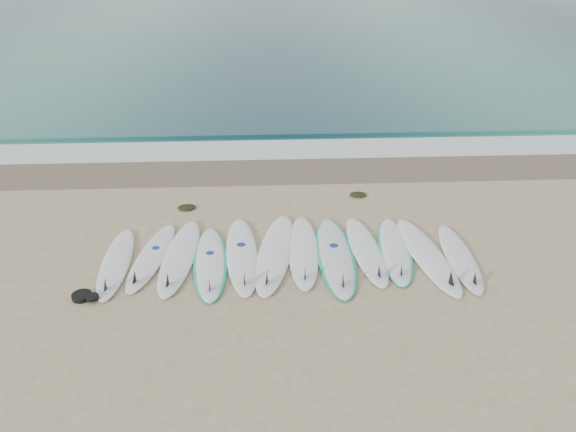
{
  "coord_description": "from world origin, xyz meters",
  "views": [
    {
      "loc": [
        -0.47,
        -8.67,
        5.33
      ],
      "look_at": [
        0.01,
        0.87,
        0.4
      ],
      "focal_mm": 35.0,
      "sensor_mm": 36.0,
      "label": 1
    }
  ],
  "objects_px": {
    "surfboard_6": "(303,252)",
    "leash_coil": "(84,296)",
    "surfboard_0": "(115,264)",
    "surfboard_11": "(461,258)"
  },
  "relations": [
    {
      "from": "surfboard_11",
      "to": "surfboard_0",
      "type": "bearing_deg",
      "value": -178.31
    },
    {
      "from": "surfboard_0",
      "to": "surfboard_11",
      "type": "xyz_separation_m",
      "value": [
        6.13,
        -0.12,
        -0.0
      ]
    },
    {
      "from": "surfboard_11",
      "to": "leash_coil",
      "type": "height_order",
      "value": "surfboard_11"
    },
    {
      "from": "surfboard_0",
      "to": "surfboard_6",
      "type": "relative_size",
      "value": 0.92
    },
    {
      "from": "surfboard_11",
      "to": "leash_coil",
      "type": "relative_size",
      "value": 5.29
    },
    {
      "from": "surfboard_0",
      "to": "surfboard_11",
      "type": "relative_size",
      "value": 1.01
    },
    {
      "from": "surfboard_0",
      "to": "leash_coil",
      "type": "xyz_separation_m",
      "value": [
        -0.28,
        -0.96,
        -0.0
      ]
    },
    {
      "from": "surfboard_6",
      "to": "leash_coil",
      "type": "distance_m",
      "value": 3.81
    },
    {
      "from": "surfboard_0",
      "to": "leash_coil",
      "type": "bearing_deg",
      "value": -108.81
    },
    {
      "from": "surfboard_0",
      "to": "surfboard_6",
      "type": "height_order",
      "value": "surfboard_6"
    }
  ]
}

